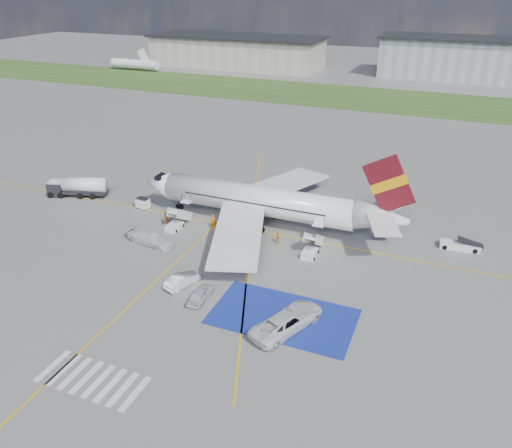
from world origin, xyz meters
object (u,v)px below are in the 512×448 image
(fuel_tanker, at_px, (78,188))
(van_white_a, at_px, (287,318))
(car_silver_a, at_px, (200,294))
(van_white_b, at_px, (150,237))
(airliner, at_px, (268,202))
(car_silver_b, at_px, (182,280))
(belt_loader, at_px, (460,246))
(gpu_cart, at_px, (143,204))

(fuel_tanker, distance_m, van_white_a, 43.26)
(van_white_a, bearing_deg, car_silver_a, 17.31)
(fuel_tanker, distance_m, van_white_b, 20.18)
(airliner, height_order, car_silver_b, airliner)
(belt_loader, xyz_separation_m, van_white_b, (-35.69, -13.26, 0.62))
(airliner, bearing_deg, van_white_b, -138.58)
(gpu_cart, xyz_separation_m, car_silver_b, (15.15, -15.25, -0.01))
(car_silver_b, xyz_separation_m, van_white_b, (-8.35, 6.66, 0.29))
(car_silver_a, distance_m, van_white_b, 14.07)
(airliner, xyz_separation_m, car_silver_a, (-0.30, -18.57, -2.70))
(gpu_cart, relative_size, van_white_b, 0.39)
(car_silver_a, bearing_deg, van_white_a, 171.65)
(belt_loader, xyz_separation_m, car_silver_a, (-24.30, -21.51, 0.32))
(gpu_cart, distance_m, van_white_b, 10.96)
(airliner, relative_size, van_white_b, 7.29)
(gpu_cart, distance_m, van_white_a, 33.17)
(airliner, height_order, gpu_cart, airliner)
(car_silver_a, height_order, car_silver_b, car_silver_b)
(gpu_cart, bearing_deg, belt_loader, 11.70)
(belt_loader, relative_size, car_silver_a, 1.26)
(airliner, relative_size, gpu_cart, 18.62)
(gpu_cart, xyz_separation_m, car_silver_a, (18.20, -16.84, -0.01))
(fuel_tanker, distance_m, belt_loader, 54.12)
(belt_loader, bearing_deg, gpu_cart, 179.97)
(gpu_cart, bearing_deg, fuel_tanker, -174.88)
(fuel_tanker, xyz_separation_m, van_white_b, (18.23, -8.65, -0.27))
(car_silver_a, height_order, van_white_b, van_white_b)
(belt_loader, relative_size, car_silver_b, 1.21)
(van_white_b, bearing_deg, belt_loader, -59.67)
(belt_loader, bearing_deg, fuel_tanker, 178.58)
(belt_loader, relative_size, van_white_a, 0.81)
(airliner, xyz_separation_m, gpu_cart, (-18.50, -1.73, -2.69))
(car_silver_b, relative_size, van_white_b, 0.84)
(airliner, relative_size, car_silver_b, 8.73)
(gpu_cart, bearing_deg, van_white_b, -46.17)
(fuel_tanker, bearing_deg, van_white_a, -41.91)
(gpu_cart, height_order, van_white_a, van_white_a)
(car_silver_b, bearing_deg, gpu_cart, -26.85)
(car_silver_a, bearing_deg, van_white_b, -38.49)
(fuel_tanker, xyz_separation_m, car_silver_b, (26.58, -15.31, -0.56))
(fuel_tanker, distance_m, car_silver_a, 34.11)
(gpu_cart, relative_size, car_silver_b, 0.47)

